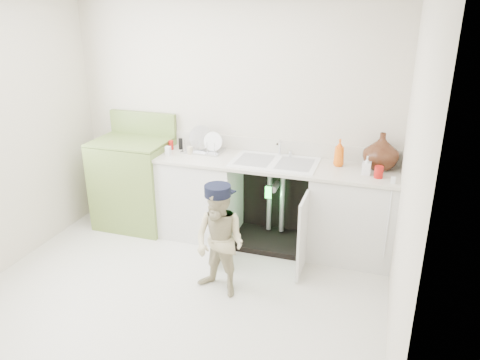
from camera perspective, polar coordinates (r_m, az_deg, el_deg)
name	(u,v)px	position (r m, az deg, el deg)	size (l,w,h in m)	color
ground	(177,297)	(4.23, -7.66, -13.92)	(3.50, 3.50, 0.00)	beige
room_shell	(169,161)	(3.66, -8.61, 2.29)	(6.00, 5.50, 1.26)	beige
counter_run	(277,201)	(4.82, 4.58, -2.60)	(2.44, 1.02, 1.25)	silver
avocado_stove	(135,181)	(5.36, -12.71, -0.17)	(0.80, 0.65, 1.24)	olive
repair_worker	(220,241)	(4.00, -2.48, -7.46)	(0.57, 0.93, 1.00)	#CABB91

